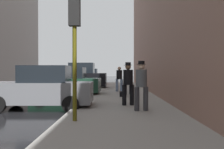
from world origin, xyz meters
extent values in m
cube|color=gray|center=(6.00, 0.00, 0.07)|extent=(4.00, 40.00, 0.15)
cube|color=slate|center=(2.60, -1.07, 0.69)|extent=(4.24, 1.93, 0.84)
cube|color=black|center=(2.80, -1.06, 1.44)|extent=(1.92, 1.60, 0.70)
cylinder|color=black|center=(1.22, -0.18, 0.32)|extent=(0.64, 0.23, 0.64)
cylinder|color=black|center=(3.94, -0.12, 0.32)|extent=(0.64, 0.23, 0.64)
cylinder|color=black|center=(3.98, -1.96, 0.32)|extent=(0.64, 0.23, 0.64)
cube|color=#193828|center=(2.60, 4.28, 0.69)|extent=(4.26, 1.99, 0.84)
cube|color=black|center=(2.80, 4.27, 1.44)|extent=(1.94, 1.63, 0.70)
cylinder|color=black|center=(1.27, 5.25, 0.32)|extent=(0.65, 0.24, 0.64)
cylinder|color=black|center=(1.20, 3.41, 0.32)|extent=(0.65, 0.24, 0.64)
cylinder|color=black|center=(4.00, 5.15, 0.32)|extent=(0.65, 0.24, 0.64)
cylinder|color=black|center=(3.93, 3.31, 0.32)|extent=(0.65, 0.24, 0.64)
cube|color=black|center=(2.60, 10.11, 0.82)|extent=(4.62, 1.89, 1.10)
cube|color=black|center=(2.80, 10.11, 1.80)|extent=(2.09, 1.59, 0.90)
cylinder|color=black|center=(1.12, 11.05, 0.32)|extent=(0.64, 0.23, 0.64)
cylinder|color=black|center=(1.10, 9.21, 0.32)|extent=(0.64, 0.23, 0.64)
cylinder|color=black|center=(4.10, 11.01, 0.32)|extent=(0.64, 0.23, 0.64)
cylinder|color=black|center=(4.08, 9.17, 0.32)|extent=(0.64, 0.23, 0.64)
cube|color=#B2191E|center=(2.60, 15.31, 0.69)|extent=(4.21, 1.86, 0.84)
cube|color=black|center=(2.80, 15.31, 1.44)|extent=(1.90, 1.57, 0.70)
cylinder|color=black|center=(1.24, 16.24, 0.32)|extent=(0.64, 0.22, 0.64)
cylinder|color=black|center=(1.23, 14.40, 0.32)|extent=(0.64, 0.22, 0.64)
cylinder|color=black|center=(3.97, 16.23, 0.32)|extent=(0.64, 0.22, 0.64)
cylinder|color=black|center=(3.96, 14.39, 0.32)|extent=(0.64, 0.22, 0.64)
cylinder|color=red|center=(4.45, 4.77, 0.43)|extent=(0.22, 0.22, 0.55)
sphere|color=red|center=(4.45, 4.77, 0.76)|extent=(0.20, 0.20, 0.20)
cylinder|color=red|center=(4.29, 4.77, 0.45)|extent=(0.10, 0.09, 0.09)
cylinder|color=red|center=(4.61, 4.77, 0.45)|extent=(0.10, 0.09, 0.09)
cylinder|color=#514C0F|center=(4.50, -4.16, 1.95)|extent=(0.12, 0.12, 3.60)
cube|color=black|center=(4.50, -4.16, 3.30)|extent=(0.32, 0.24, 0.90)
sphere|color=red|center=(4.50, -4.03, 3.58)|extent=(0.14, 0.14, 0.14)
sphere|color=yellow|center=(4.50, -4.03, 3.30)|extent=(0.14, 0.14, 0.14)
sphere|color=green|center=(4.50, -4.03, 3.02)|extent=(0.14, 0.14, 0.14)
cylinder|color=#333338|center=(6.43, -2.38, 0.57)|extent=(0.19, 0.19, 0.85)
cylinder|color=#333338|center=(6.75, -2.35, 0.57)|extent=(0.19, 0.19, 0.85)
cylinder|color=#4C5156|center=(6.59, -2.37, 1.31)|extent=(0.43, 0.43, 0.62)
sphere|color=beige|center=(6.59, -2.37, 1.74)|extent=(0.24, 0.24, 0.24)
cylinder|color=black|center=(6.59, -2.37, 1.81)|extent=(0.34, 0.34, 0.02)
cylinder|color=black|center=(6.59, -2.37, 1.87)|extent=(0.23, 0.23, 0.11)
cylinder|color=black|center=(6.35, -0.93, 0.57)|extent=(0.20, 0.20, 0.85)
cylinder|color=black|center=(6.03, -0.98, 0.57)|extent=(0.20, 0.20, 0.85)
cylinder|color=black|center=(6.19, -0.95, 1.31)|extent=(0.45, 0.45, 0.62)
sphere|color=#997051|center=(6.19, -0.95, 1.74)|extent=(0.24, 0.24, 0.24)
cylinder|color=black|center=(6.19, -0.95, 1.81)|extent=(0.34, 0.34, 0.02)
cylinder|color=black|center=(6.19, -0.95, 1.87)|extent=(0.23, 0.23, 0.11)
cylinder|color=#728CB2|center=(5.79, 5.98, 0.57)|extent=(0.19, 0.19, 0.85)
cylinder|color=#728CB2|center=(6.11, 6.00, 0.57)|extent=(0.19, 0.19, 0.85)
cylinder|color=black|center=(5.95, 5.99, 1.31)|extent=(0.42, 0.42, 0.62)
sphere|color=tan|center=(5.95, 5.99, 1.74)|extent=(0.24, 0.24, 0.24)
cylinder|color=black|center=(6.27, 3.70, 0.57)|extent=(0.18, 0.18, 0.85)
cylinder|color=black|center=(6.59, 3.70, 0.57)|extent=(0.18, 0.18, 0.85)
cylinder|color=#A51E23|center=(6.43, 3.70, 1.31)|extent=(0.40, 0.40, 0.62)
sphere|color=#997051|center=(6.43, 3.70, 1.74)|extent=(0.24, 0.24, 0.24)
cube|color=black|center=(6.06, 2.53, 0.29)|extent=(0.32, 0.44, 0.28)
camera|label=1|loc=(5.65, -11.25, 1.58)|focal=40.00mm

